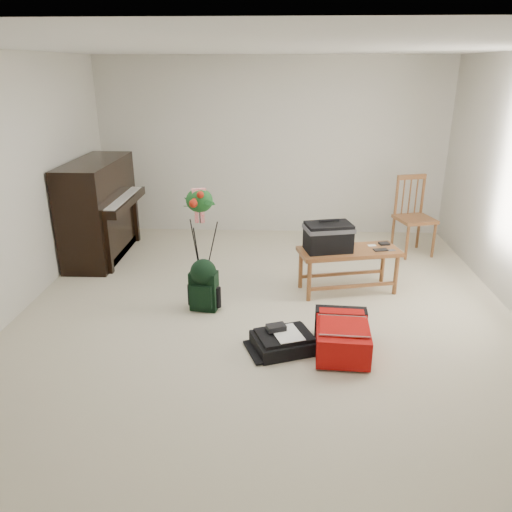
{
  "coord_description": "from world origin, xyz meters",
  "views": [
    {
      "loc": [
        0.11,
        -4.5,
        2.35
      ],
      "look_at": [
        -0.12,
        0.35,
        0.5
      ],
      "focal_mm": 35.0,
      "sensor_mm": 36.0,
      "label": 1
    }
  ],
  "objects_px": {
    "dining_chair": "(414,217)",
    "flower_stand": "(201,240)",
    "black_duffel": "(284,341)",
    "piano": "(100,211)",
    "green_backpack": "(204,282)",
    "red_suitcase": "(341,333)",
    "bench": "(334,240)"
  },
  "relations": [
    {
      "from": "piano",
      "to": "red_suitcase",
      "type": "xyz_separation_m",
      "value": [
        2.87,
        -2.22,
        -0.45
      ]
    },
    {
      "from": "dining_chair",
      "to": "black_duffel",
      "type": "relative_size",
      "value": 1.64
    },
    {
      "from": "black_duffel",
      "to": "piano",
      "type": "bearing_deg",
      "value": 115.94
    },
    {
      "from": "bench",
      "to": "red_suitcase",
      "type": "relative_size",
      "value": 1.67
    },
    {
      "from": "piano",
      "to": "bench",
      "type": "height_order",
      "value": "piano"
    },
    {
      "from": "bench",
      "to": "black_duffel",
      "type": "distance_m",
      "value": 1.48
    },
    {
      "from": "black_duffel",
      "to": "green_backpack",
      "type": "xyz_separation_m",
      "value": [
        -0.81,
        0.74,
        0.22
      ]
    },
    {
      "from": "green_backpack",
      "to": "bench",
      "type": "bearing_deg",
      "value": 30.88
    },
    {
      "from": "dining_chair",
      "to": "black_duffel",
      "type": "bearing_deg",
      "value": -140.02
    },
    {
      "from": "green_backpack",
      "to": "flower_stand",
      "type": "distance_m",
      "value": 0.58
    },
    {
      "from": "piano",
      "to": "green_backpack",
      "type": "distance_m",
      "value": 2.19
    },
    {
      "from": "black_duffel",
      "to": "green_backpack",
      "type": "relative_size",
      "value": 1.15
    },
    {
      "from": "red_suitcase",
      "to": "piano",
      "type": "bearing_deg",
      "value": 145.76
    },
    {
      "from": "green_backpack",
      "to": "flower_stand",
      "type": "xyz_separation_m",
      "value": [
        -0.09,
        0.5,
        0.28
      ]
    },
    {
      "from": "bench",
      "to": "green_backpack",
      "type": "bearing_deg",
      "value": -171.24
    },
    {
      "from": "bench",
      "to": "black_duffel",
      "type": "relative_size",
      "value": 1.84
    },
    {
      "from": "dining_chair",
      "to": "red_suitcase",
      "type": "bearing_deg",
      "value": -131.74
    },
    {
      "from": "dining_chair",
      "to": "black_duffel",
      "type": "height_order",
      "value": "dining_chair"
    },
    {
      "from": "piano",
      "to": "green_backpack",
      "type": "bearing_deg",
      "value": -44.27
    },
    {
      "from": "flower_stand",
      "to": "piano",
      "type": "bearing_deg",
      "value": 129.45
    },
    {
      "from": "dining_chair",
      "to": "piano",
      "type": "bearing_deg",
      "value": 168.11
    },
    {
      "from": "dining_chair",
      "to": "flower_stand",
      "type": "height_order",
      "value": "flower_stand"
    },
    {
      "from": "piano",
      "to": "red_suitcase",
      "type": "distance_m",
      "value": 3.65
    },
    {
      "from": "black_duffel",
      "to": "bench",
      "type": "bearing_deg",
      "value": 46.51
    },
    {
      "from": "green_backpack",
      "to": "red_suitcase",
      "type": "bearing_deg",
      "value": -19.07
    },
    {
      "from": "piano",
      "to": "bench",
      "type": "xyz_separation_m",
      "value": [
        2.9,
        -0.98,
        -0.01
      ]
    },
    {
      "from": "bench",
      "to": "black_duffel",
      "type": "xyz_separation_m",
      "value": [
        -0.54,
        -1.28,
        -0.51
      ]
    },
    {
      "from": "dining_chair",
      "to": "green_backpack",
      "type": "height_order",
      "value": "dining_chair"
    },
    {
      "from": "dining_chair",
      "to": "black_duffel",
      "type": "xyz_separation_m",
      "value": [
        -1.72,
        -2.54,
        -0.42
      ]
    },
    {
      "from": "dining_chair",
      "to": "green_backpack",
      "type": "xyz_separation_m",
      "value": [
        -2.53,
        -1.79,
        -0.2
      ]
    },
    {
      "from": "dining_chair",
      "to": "red_suitcase",
      "type": "xyz_separation_m",
      "value": [
        -1.22,
        -2.51,
        -0.35
      ]
    },
    {
      "from": "bench",
      "to": "dining_chair",
      "type": "height_order",
      "value": "dining_chair"
    }
  ]
}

